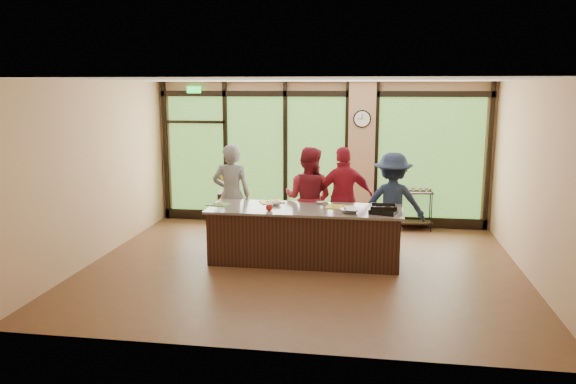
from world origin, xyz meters
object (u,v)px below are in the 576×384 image
(cook_left, at_px, (232,195))
(bar_cart, at_px, (416,204))
(flower_stand, at_px, (229,213))
(cook_right, at_px, (392,203))
(island_base, at_px, (305,236))
(roasting_pan, at_px, (383,211))

(cook_left, height_order, bar_cart, cook_left)
(flower_stand, xyz_separation_m, bar_cart, (3.70, 0.88, 0.11))
(bar_cart, bearing_deg, cook_right, -115.54)
(flower_stand, bearing_deg, island_base, -53.46)
(island_base, xyz_separation_m, flower_stand, (-1.71, 1.57, -0.02))
(cook_left, relative_size, cook_right, 1.06)
(cook_right, bearing_deg, bar_cart, -108.51)
(cook_right, xyz_separation_m, flower_stand, (-3.16, 0.81, -0.47))
(cook_left, distance_m, cook_right, 2.90)
(cook_left, height_order, roasting_pan, cook_left)
(island_base, xyz_separation_m, roasting_pan, (1.28, -0.23, 0.52))
(cook_right, distance_m, bar_cart, 1.80)
(island_base, relative_size, bar_cart, 3.50)
(cook_right, bearing_deg, flower_stand, -15.09)
(cook_left, bearing_deg, roasting_pan, 151.45)
(flower_stand, bearing_deg, bar_cart, 2.48)
(island_base, height_order, cook_left, cook_left)
(island_base, bearing_deg, cook_left, 151.72)
(cook_left, relative_size, flower_stand, 2.24)
(cook_left, xyz_separation_m, roasting_pan, (2.73, -1.01, 0.01))
(bar_cart, bearing_deg, cook_left, -161.91)
(roasting_pan, distance_m, bar_cart, 2.81)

